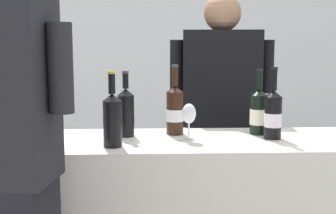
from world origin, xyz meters
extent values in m
cube|color=silver|center=(0.00, 2.60, 1.40)|extent=(8.00, 0.10, 2.80)
cylinder|color=black|center=(0.46, 0.11, 1.03)|extent=(0.08, 0.08, 0.19)
cone|color=black|center=(0.46, 0.11, 1.13)|extent=(0.08, 0.08, 0.03)
cylinder|color=black|center=(0.46, 0.11, 1.19)|extent=(0.03, 0.03, 0.08)
cylinder|color=black|center=(0.46, 0.11, 1.24)|extent=(0.03, 0.03, 0.01)
cylinder|color=#ECE6C6|center=(0.46, 0.11, 1.02)|extent=(0.08, 0.08, 0.08)
cylinder|color=black|center=(0.50, 0.00, 1.03)|extent=(0.08, 0.08, 0.19)
cone|color=black|center=(0.50, 0.00, 1.14)|extent=(0.08, 0.08, 0.03)
cylinder|color=black|center=(0.50, 0.00, 1.20)|extent=(0.03, 0.03, 0.10)
cylinder|color=black|center=(0.50, 0.00, 1.25)|extent=(0.03, 0.03, 0.01)
cylinder|color=silver|center=(0.50, 0.00, 1.02)|extent=(0.08, 0.08, 0.06)
cylinder|color=black|center=(-0.18, 0.08, 1.03)|extent=(0.08, 0.08, 0.19)
cone|color=black|center=(-0.18, 0.08, 1.14)|extent=(0.08, 0.08, 0.03)
cylinder|color=black|center=(-0.18, 0.08, 1.19)|extent=(0.03, 0.03, 0.07)
cylinder|color=#333338|center=(-0.18, 0.08, 1.23)|extent=(0.03, 0.03, 0.01)
cylinder|color=black|center=(-0.60, 0.08, 1.03)|extent=(0.07, 0.07, 0.20)
cone|color=black|center=(-0.60, 0.08, 1.15)|extent=(0.07, 0.07, 0.04)
cylinder|color=black|center=(-0.60, 0.08, 1.22)|extent=(0.03, 0.03, 0.10)
cylinder|color=maroon|center=(-0.60, 0.08, 1.27)|extent=(0.03, 0.03, 0.01)
cylinder|color=silver|center=(-0.60, 0.08, 1.02)|extent=(0.07, 0.07, 0.08)
cylinder|color=black|center=(0.05, 0.12, 1.03)|extent=(0.08, 0.08, 0.21)
cone|color=black|center=(0.05, 0.12, 1.15)|extent=(0.08, 0.08, 0.03)
cylinder|color=black|center=(0.05, 0.12, 1.21)|extent=(0.03, 0.03, 0.09)
cylinder|color=#333338|center=(0.05, 0.12, 1.26)|extent=(0.03, 0.03, 0.01)
cylinder|color=silver|center=(0.05, 0.12, 1.02)|extent=(0.08, 0.08, 0.06)
cylinder|color=black|center=(-0.23, -0.13, 1.03)|extent=(0.08, 0.08, 0.20)
cone|color=black|center=(-0.23, -0.13, 1.14)|extent=(0.08, 0.08, 0.03)
cylinder|color=black|center=(-0.23, -0.13, 1.20)|extent=(0.03, 0.03, 0.08)
cylinder|color=#B79333|center=(-0.23, -0.13, 1.25)|extent=(0.03, 0.03, 0.01)
cylinder|color=silver|center=(0.11, -0.02, 0.93)|extent=(0.07, 0.07, 0.00)
cylinder|color=silver|center=(0.11, -0.02, 0.97)|extent=(0.01, 0.01, 0.08)
ellipsoid|color=silver|center=(0.11, -0.02, 1.05)|extent=(0.06, 0.06, 0.09)
ellipsoid|color=maroon|center=(0.11, -0.02, 1.04)|extent=(0.05, 0.05, 0.03)
cube|color=black|center=(0.36, 0.66, 0.44)|extent=(0.43, 0.28, 0.88)
cube|color=black|center=(0.36, 0.66, 1.16)|extent=(0.48, 0.28, 0.56)
sphere|color=#8C664C|center=(0.36, 0.66, 1.54)|extent=(0.22, 0.22, 0.22)
cylinder|color=black|center=(0.63, 0.63, 1.23)|extent=(0.08, 0.08, 0.31)
cylinder|color=black|center=(0.09, 0.68, 1.23)|extent=(0.08, 0.08, 0.31)
cylinder|color=black|center=(-0.35, -0.57, 1.29)|extent=(0.08, 0.08, 0.29)
camera|label=1|loc=(-0.07, -2.01, 1.37)|focal=48.05mm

